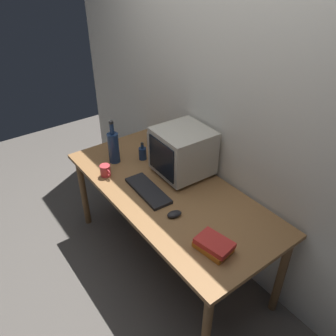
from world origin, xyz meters
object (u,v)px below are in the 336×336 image
Objects in this scene: book_stack at (214,245)px; computer_mouse at (174,214)px; keyboard at (148,190)px; mug at (106,171)px; bottle_short at (143,153)px; metal_canister at (152,140)px; crt_monitor at (183,152)px; bottle_tall at (114,146)px.

computer_mouse is at bearing -179.09° from book_stack.
mug reaches higher than keyboard.
keyboard is 2.64× the size of bottle_short.
keyboard is 0.39m from mug.
metal_canister reaches higher than mug.
book_stack is at bearing -17.97° from metal_canister.
computer_mouse reaches higher than keyboard.
metal_canister is at bearing 104.98° from mug.
keyboard is 0.64m from metal_canister.
book_stack is at bearing -25.55° from crt_monitor.
mug is 0.80× the size of metal_canister.
bottle_short is (0.11, 0.20, -0.08)m from bottle_tall.
computer_mouse is at bearing -25.40° from metal_canister.
book_stack is 1.06m from mug.
bottle_short reaches higher than metal_canister.
crt_monitor is 2.53× the size of bottle_short.
crt_monitor is 0.39m from keyboard.
mug is at bearing -155.70° from keyboard.
metal_canister is (-0.83, 0.39, 0.06)m from computer_mouse.
bottle_short is at bearing 175.88° from computer_mouse.
book_stack is 1.95× the size of mug.
bottle_tall is 2.34× the size of bottle_short.
crt_monitor is 0.96× the size of keyboard.
computer_mouse is (0.36, -0.35, -0.17)m from crt_monitor.
keyboard is 3.50× the size of mug.
metal_canister is at bearing 175.16° from crt_monitor.
book_stack is at bearing -11.25° from bottle_short.
bottle_short is 1.32× the size of mug.
bottle_short is at bearing 168.75° from book_stack.
crt_monitor is 0.40m from bottle_short.
crt_monitor is 1.08× the size of bottle_tall.
computer_mouse is 0.37m from book_stack.
book_stack is (1.08, -0.22, -0.02)m from bottle_short.
book_stack is (1.19, -0.01, -0.10)m from bottle_tall.
metal_canister is at bearing 167.62° from computer_mouse.
mug is (-0.32, -0.49, -0.15)m from crt_monitor.
bottle_tall is (-0.50, 0.01, 0.13)m from keyboard.
computer_mouse is at bearing -17.14° from bottle_short.
bottle_short is at bearing 95.27° from mug.
keyboard is at bearing -28.43° from bottle_short.
bottle_short is (-0.40, 0.22, 0.05)m from keyboard.
crt_monitor reaches higher than bottle_short.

